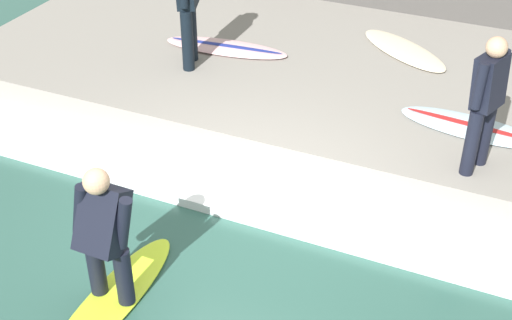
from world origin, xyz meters
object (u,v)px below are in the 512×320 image
(surfboard_riding, at_px, (114,298))
(surfboard_waiting_far, at_px, (471,127))
(surfer_waiting_far, at_px, (486,98))
(surfboard_spare, at_px, (404,50))
(surfer_riding, at_px, (104,230))
(surfboard_waiting_near, at_px, (226,47))

(surfboard_riding, relative_size, surfboard_waiting_far, 1.07)
(surfer_waiting_far, distance_m, surfboard_spare, 3.01)
(surfer_waiting_far, xyz_separation_m, surfboard_waiting_far, (0.79, 0.16, -0.81))
(surfboard_riding, height_order, surfer_waiting_far, surfer_waiting_far)
(surfboard_riding, xyz_separation_m, surfer_waiting_far, (2.88, -2.68, 1.25))
(surfboard_spare, bearing_deg, surfer_riding, 166.64)
(surfboard_waiting_near, bearing_deg, surfboard_riding, -167.03)
(surfer_riding, height_order, surfboard_waiting_far, surfer_riding)
(surfboard_waiting_near, bearing_deg, surfer_waiting_far, -113.27)
(surfer_riding, relative_size, surfboard_waiting_near, 0.76)
(surfboard_riding, distance_m, surfboard_waiting_near, 4.62)
(surfboard_riding, relative_size, surfboard_waiting_near, 1.00)
(surfboard_riding, xyz_separation_m, surfboard_spare, (5.42, -1.29, 0.43))
(surfer_waiting_far, bearing_deg, surfboard_riding, 137.06)
(surfer_riding, distance_m, surfboard_waiting_near, 4.61)
(surfer_riding, bearing_deg, surfboard_spare, -13.36)
(surfer_waiting_far, relative_size, surfboard_waiting_far, 0.87)
(surfer_waiting_far, relative_size, surfboard_spare, 0.92)
(surfboard_riding, relative_size, surfer_riding, 1.32)
(surfboard_waiting_far, relative_size, surfboard_spare, 1.06)
(surfboard_riding, bearing_deg, surfer_waiting_far, -42.94)
(surfer_riding, bearing_deg, surfer_waiting_far, -42.94)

